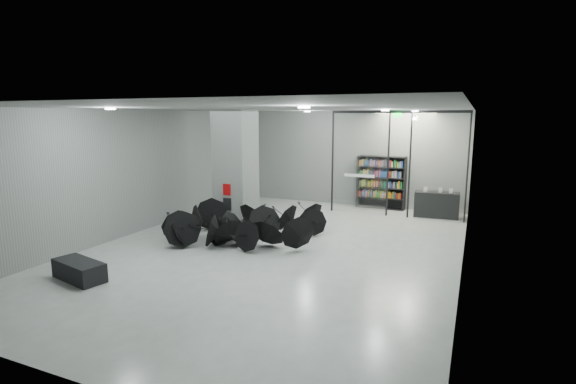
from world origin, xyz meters
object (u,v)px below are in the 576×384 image
at_px(bench, 79,270).
at_px(shop_counter, 436,205).
at_px(column, 236,168).
at_px(umbrella_cluster, 241,231).
at_px(bookshelf, 381,182).

distance_m(bench, shop_counter, 12.33).
relative_size(column, umbrella_cluster, 0.77).
bearing_deg(shop_counter, bookshelf, 158.20).
xyz_separation_m(bookshelf, shop_counter, (2.28, -0.76, -0.61)).
relative_size(bench, bookshelf, 0.65).
bearing_deg(column, shop_counter, 32.00).
bearing_deg(column, umbrella_cluster, -56.26).
relative_size(bench, umbrella_cluster, 0.27).
relative_size(column, bench, 2.84).
relative_size(bench, shop_counter, 0.87).
distance_m(bench, umbrella_cluster, 4.74).
xyz_separation_m(bench, shop_counter, (7.11, 10.06, 0.26)).
bearing_deg(bookshelf, umbrella_cluster, -112.20).
xyz_separation_m(column, shop_counter, (6.39, 3.99, -1.52)).
bearing_deg(umbrella_cluster, shop_counter, 47.41).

